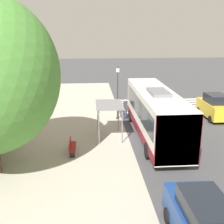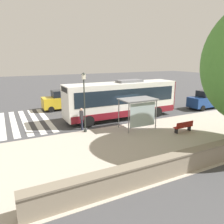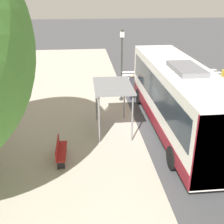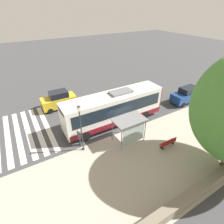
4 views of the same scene
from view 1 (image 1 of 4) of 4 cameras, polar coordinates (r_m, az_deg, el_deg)
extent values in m
plane|color=#424244|center=(20.76, 3.31, -5.14)|extent=(120.00, 120.00, 0.00)
cube|color=#ADA393|center=(20.66, -9.21, -5.42)|extent=(9.00, 44.00, 0.02)
cube|color=silver|center=(27.80, 11.78, 0.14)|extent=(9.00, 0.50, 0.01)
cube|color=silver|center=(28.68, 11.26, 0.67)|extent=(9.00, 0.50, 0.01)
cube|color=silver|center=(29.56, 10.78, 1.16)|extent=(9.00, 0.50, 0.01)
cube|color=silver|center=(30.44, 10.32, 1.63)|extent=(9.00, 0.50, 0.01)
cube|color=silver|center=(31.33, 9.89, 2.07)|extent=(9.00, 0.50, 0.01)
cube|color=silver|center=(32.23, 9.48, 2.49)|extent=(9.00, 0.50, 0.01)
cube|color=gray|center=(21.23, -20.26, -4.21)|extent=(0.50, 20.00, 1.02)
cube|color=#776C5B|center=(21.05, -20.41, -2.79)|extent=(0.60, 20.00, 0.08)
cube|color=silver|center=(20.32, 8.71, 0.03)|extent=(2.45, 11.02, 3.01)
cube|color=black|center=(20.21, 8.76, 1.10)|extent=(2.49, 10.14, 1.33)
cube|color=maroon|center=(20.69, 8.57, -3.17)|extent=(2.49, 10.80, 0.60)
cube|color=maroon|center=(15.32, 13.29, -5.71)|extent=(2.49, 0.06, 2.89)
cube|color=black|center=(25.27, 6.06, 6.14)|extent=(1.84, 0.08, 0.42)
cube|color=slate|center=(19.15, 9.47, 3.99)|extent=(1.23, 2.43, 0.22)
cylinder|color=black|center=(24.16, 3.88, -0.78)|extent=(0.30, 1.00, 1.00)
cylinder|color=black|center=(24.59, 9.18, -0.65)|extent=(0.30, 1.00, 1.00)
cylinder|color=black|center=(17.44, 7.32, -7.80)|extent=(0.30, 1.00, 1.00)
cylinder|color=black|center=(18.03, 14.54, -7.39)|extent=(0.30, 1.00, 1.00)
cylinder|color=slate|center=(19.23, 2.08, -3.05)|extent=(0.08, 0.08, 2.42)
cylinder|color=slate|center=(21.71, 1.30, -0.76)|extent=(0.08, 0.08, 2.42)
cylinder|color=slate|center=(19.12, -2.67, -3.17)|extent=(0.08, 0.08, 2.42)
cylinder|color=slate|center=(21.61, -2.90, -0.86)|extent=(0.08, 0.08, 2.42)
cube|color=slate|center=(20.04, -0.57, 1.51)|extent=(1.89, 2.92, 0.08)
cube|color=silver|center=(20.33, -2.74, -1.62)|extent=(0.03, 2.36, 1.94)
cylinder|color=#2D3347|center=(24.82, 2.54, -0.45)|extent=(0.12, 0.12, 0.87)
cylinder|color=#2D3347|center=(24.84, 2.90, -0.44)|extent=(0.12, 0.12, 0.87)
cube|color=#333338|center=(24.61, 2.74, 1.30)|extent=(0.34, 0.22, 0.70)
sphere|color=tan|center=(24.49, 2.76, 2.36)|extent=(0.24, 0.24, 0.24)
cube|color=maroon|center=(18.17, -8.00, -6.98)|extent=(0.40, 1.71, 0.06)
cube|color=maroon|center=(18.09, -8.57, -6.32)|extent=(0.04, 1.71, 0.40)
cube|color=black|center=(17.64, -8.09, -8.53)|extent=(0.32, 0.06, 0.45)
cube|color=black|center=(18.89, -7.85, -6.79)|extent=(0.32, 0.06, 0.45)
cylinder|color=#2D332D|center=(24.82, 1.11, -1.28)|extent=(0.24, 0.24, 0.16)
cylinder|color=#2D332D|center=(24.29, 1.13, 3.24)|extent=(0.10, 0.10, 4.18)
cube|color=silver|center=(23.88, 1.16, 8.54)|extent=(0.24, 0.24, 0.35)
pyramid|color=#2D332D|center=(23.85, 1.17, 9.12)|extent=(0.28, 0.28, 0.14)
cube|color=black|center=(10.62, 18.61, -18.12)|extent=(1.46, 2.37, 0.69)
cylinder|color=black|center=(12.40, 11.32, -19.95)|extent=(0.22, 0.64, 0.64)
cylinder|color=black|center=(12.89, 18.68, -18.99)|extent=(0.22, 0.64, 0.64)
cube|color=gold|center=(26.54, 20.11, 0.62)|extent=(1.84, 4.15, 1.18)
cube|color=black|center=(26.22, 20.41, 2.58)|extent=(1.57, 2.16, 0.74)
cylinder|color=black|center=(27.53, 17.22, 0.26)|extent=(0.22, 0.64, 0.64)
cylinder|color=black|center=(28.21, 20.51, 0.34)|extent=(0.22, 0.64, 0.64)
cylinder|color=black|center=(25.15, 19.42, -1.43)|extent=(0.22, 0.64, 0.64)
camera|label=2|loc=(32.08, -29.49, 10.97)|focal=35.00mm
camera|label=3|loc=(6.07, -5.58, 10.05)|focal=45.00mm
camera|label=4|loc=(28.93, -24.64, 22.41)|focal=28.00mm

